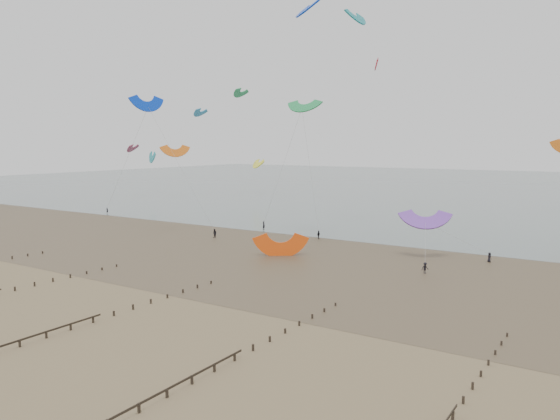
% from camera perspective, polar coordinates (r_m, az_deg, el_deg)
% --- Properties ---
extents(ground, '(500.00, 500.00, 0.00)m').
position_cam_1_polar(ground, '(66.24, -16.70, -9.12)').
color(ground, brown).
rests_on(ground, ground).
extents(sea_and_shore, '(500.00, 665.00, 0.03)m').
position_cam_1_polar(sea_and_shore, '(93.85, -2.20, -4.11)').
color(sea_and_shore, '#475654').
rests_on(sea_and_shore, ground).
extents(kitesurfer_lead, '(0.77, 0.65, 1.80)m').
position_cam_1_polar(kitesurfer_lead, '(114.71, -1.71, -1.63)').
color(kitesurfer_lead, black).
rests_on(kitesurfer_lead, ground).
extents(kitesurfers, '(145.67, 24.35, 1.72)m').
position_cam_1_polar(kitesurfers, '(91.56, 17.05, -4.20)').
color(kitesurfers, black).
rests_on(kitesurfers, ground).
extents(grounded_kite, '(9.53, 9.15, 4.13)m').
position_cam_1_polar(grounded_kite, '(88.33, 0.08, -4.81)').
color(grounded_kite, '#FF5110').
rests_on(grounded_kite, ground).
extents(kites_airborne, '(236.05, 115.76, 44.72)m').
position_cam_1_polar(kites_airborne, '(144.23, 7.11, 8.22)').
color(kites_airborne, orange).
rests_on(kites_airborne, ground).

